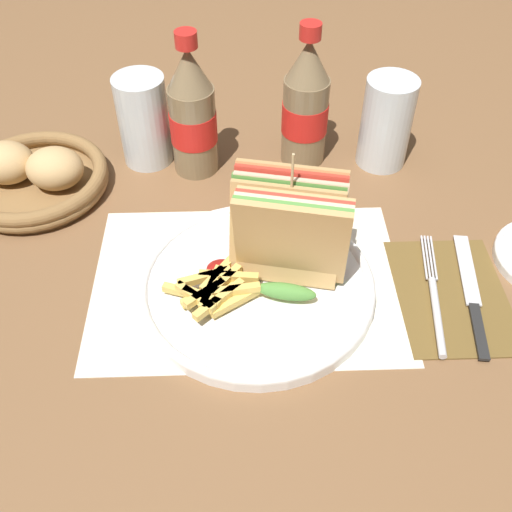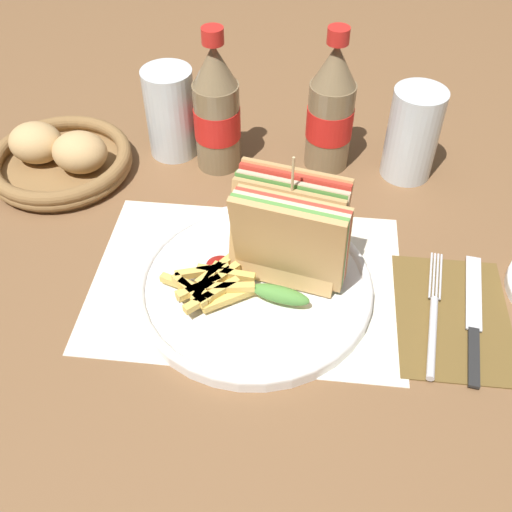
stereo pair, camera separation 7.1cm
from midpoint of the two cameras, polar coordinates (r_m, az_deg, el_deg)
The scene contains 14 objects.
ground_plane at distance 0.74m, azimuth -1.41°, elevation -2.16°, with size 4.00×4.00×0.00m, color brown.
placemat at distance 0.73m, azimuth -3.57°, elevation -2.59°, with size 0.38×0.26×0.00m.
plate_main at distance 0.72m, azimuth -2.78°, elevation -2.95°, with size 0.28×0.28×0.02m.
club_sandwich at distance 0.68m, azimuth 0.23°, elevation 2.06°, with size 0.14×0.12×0.17m.
fries_pile at distance 0.69m, azimuth -6.99°, elevation -3.29°, with size 0.12×0.11×0.02m.
ketchup_blob at distance 0.72m, azimuth -6.16°, elevation -1.36°, with size 0.04×0.03×0.01m.
napkin at distance 0.74m, azimuth 15.57°, elevation -3.67°, with size 0.13×0.18×0.00m.
fork at distance 0.72m, azimuth 14.06°, elevation -4.52°, with size 0.04×0.19×0.01m.
knife at distance 0.75m, azimuth 17.32°, elevation -3.54°, with size 0.04×0.20×0.00m.
coke_bottle_near at distance 0.86m, azimuth -8.48°, elevation 13.08°, with size 0.07×0.07×0.21m.
coke_bottle_far at distance 0.87m, azimuth 2.37°, elevation 14.03°, with size 0.07×0.07×0.21m.
glass_near at distance 0.90m, azimuth 9.98°, elevation 11.83°, with size 0.07×0.07×0.13m.
glass_far at distance 0.91m, azimuth -12.92°, elevation 12.40°, with size 0.07×0.07×0.13m.
bread_basket at distance 0.92m, azimuth -22.54°, elevation 6.88°, with size 0.21×0.21×0.07m.
Camera 1 is at (-0.03, -0.50, 0.55)m, focal length 42.00 mm.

